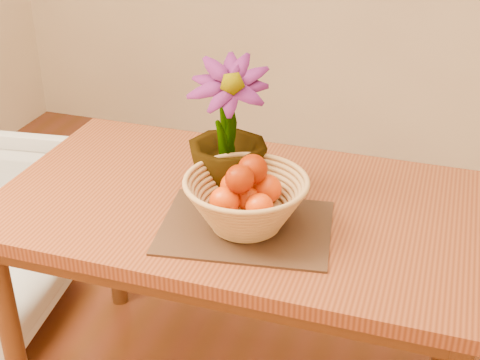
% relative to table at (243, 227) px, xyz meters
% --- Properties ---
extents(table, '(1.40, 0.80, 0.75)m').
position_rel_table_xyz_m(table, '(0.00, 0.00, 0.00)').
color(table, brown).
rests_on(table, floor).
extents(placemat, '(0.49, 0.40, 0.01)m').
position_rel_table_xyz_m(placemat, '(0.05, -0.14, 0.09)').
color(placemat, '#3D2116').
rests_on(placemat, table).
extents(wicker_basket, '(0.33, 0.33, 0.13)m').
position_rel_table_xyz_m(wicker_basket, '(0.05, -0.14, 0.16)').
color(wicker_basket, '#B9804D').
rests_on(wicker_basket, placemat).
extents(orange_pile, '(0.17, 0.17, 0.14)m').
position_rel_table_xyz_m(orange_pile, '(0.05, -0.13, 0.22)').
color(orange_pile, '#D44803').
rests_on(orange_pile, wicker_basket).
extents(potted_plant, '(0.26, 0.26, 0.40)m').
position_rel_table_xyz_m(potted_plant, '(-0.05, 0.02, 0.29)').
color(potted_plant, '#1E4413').
rests_on(potted_plant, table).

